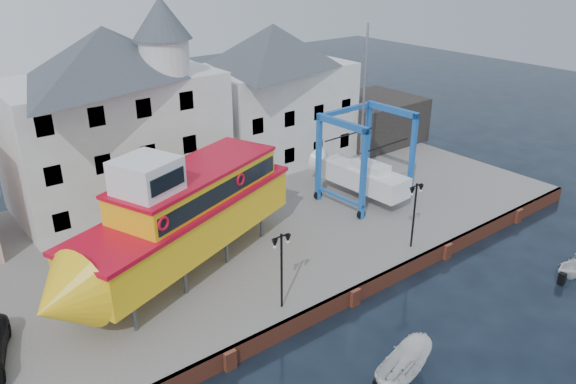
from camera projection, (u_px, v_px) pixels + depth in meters
ground at (354, 305)px, 30.45m from camera, size 140.00×140.00×0.00m
hardstanding at (240, 224)px, 38.13m from camera, size 44.00×22.00×1.00m
quay_wall at (353, 296)px, 30.32m from camera, size 44.00×0.47×1.00m
building_white_main at (115, 115)px, 37.90m from camera, size 14.00×8.30×14.00m
building_white_right at (274, 93)px, 46.51m from camera, size 12.00×8.00×11.20m
shed_dark at (373, 119)px, 52.21m from camera, size 8.00×7.00×4.00m
lamp_post_left at (281, 252)px, 27.35m from camera, size 1.12×0.32×4.20m
lamp_post_right at (416, 199)px, 33.03m from camera, size 1.12×0.32×4.20m
tour_boat at (174, 219)px, 29.86m from camera, size 17.41×9.87×7.44m
travel_lift at (357, 169)px, 40.45m from camera, size 5.93×8.23×12.30m
motorboat_a at (402, 378)px, 25.31m from camera, size 4.17×2.19×1.53m
motorboat_c at (574, 275)px, 33.16m from camera, size 3.52×3.22×1.57m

